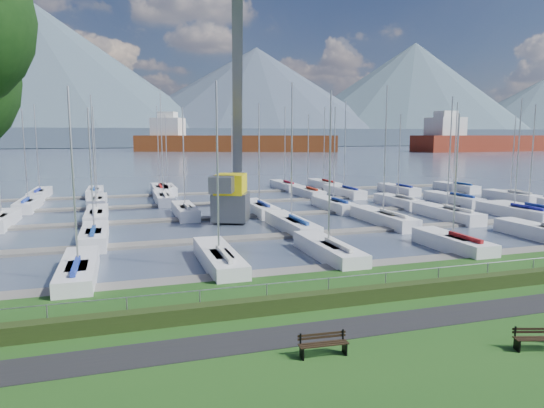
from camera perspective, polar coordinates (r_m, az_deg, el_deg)
name	(u,v)px	position (r m, az deg, el deg)	size (l,w,h in m)	color
path	(380,324)	(21.18, 12.57, -13.62)	(160.00, 2.00, 0.04)	black
water	(139,150)	(280.27, -15.41, 6.18)	(800.00, 540.00, 0.20)	#465166
hedge	(352,296)	(23.20, 9.35, -10.68)	(80.00, 0.70, 0.70)	#233212
fence	(348,276)	(23.29, 8.95, -8.41)	(0.04, 0.04, 80.00)	gray
foothill	(134,137)	(350.12, -15.88, 7.54)	(900.00, 80.00, 12.00)	#455466
mountains	(139,87)	(426.72, -15.38, 13.09)	(1190.00, 360.00, 115.00)	#3B4956
docks	(229,217)	(47.72, -5.03, -1.56)	(90.00, 41.60, 0.25)	gray
bench_left	(323,344)	(18.00, 6.03, -16.10)	(1.82, 0.54, 0.85)	black
bench_right	(538,339)	(20.75, 28.85, -13.73)	(1.85, 0.91, 0.85)	black
crane	(232,161)	(45.96, -4.71, 5.04)	(6.03, 13.48, 22.35)	#54575B
cargo_ship_mid	(228,144)	(240.81, -5.22, 7.10)	(97.31, 54.02, 21.50)	brown
cargo_ship_east	(488,143)	(265.69, 24.06, 6.55)	(89.15, 22.07, 21.50)	maroon
sailboat_fleet	(207,158)	(49.41, -7.64, 5.37)	(74.49, 49.56, 13.16)	silver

